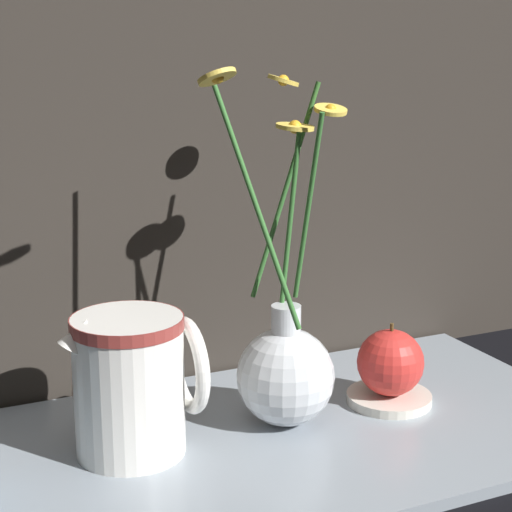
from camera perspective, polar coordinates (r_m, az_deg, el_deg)
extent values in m
plane|color=black|center=(0.87, -1.09, -12.88)|extent=(6.00, 6.00, 0.00)
cube|color=gray|center=(0.87, -1.10, -12.53)|extent=(0.76, 0.36, 0.01)
sphere|color=silver|center=(0.89, 1.98, -8.03)|extent=(0.10, 0.10, 0.10)
cylinder|color=silver|center=(0.87, 2.02, -4.53)|extent=(0.03, 0.03, 0.04)
cylinder|color=#336B2D|center=(0.79, -0.10, 3.68)|extent=(0.05, 0.10, 0.23)
cylinder|color=#EAC64C|center=(0.74, -2.61, 11.84)|extent=(0.05, 0.04, 0.02)
sphere|color=gold|center=(0.74, -2.61, 11.84)|extent=(0.01, 0.01, 0.01)
cylinder|color=#336B2D|center=(0.87, 1.93, 4.26)|extent=(0.07, 0.03, 0.22)
cylinder|color=#EAC64C|center=(0.89, 1.83, 11.63)|extent=(0.04, 0.04, 0.01)
sphere|color=gold|center=(0.89, 1.83, 11.63)|extent=(0.01, 0.01, 0.01)
cylinder|color=#336B2D|center=(0.85, 2.31, 2.57)|extent=(0.02, 0.02, 0.18)
cylinder|color=#EAC64C|center=(0.84, 2.61, 8.60)|extent=(0.05, 0.05, 0.01)
sphere|color=gold|center=(0.84, 2.61, 8.60)|extent=(0.01, 0.01, 0.01)
cylinder|color=#336B2D|center=(0.85, 3.49, 3.13)|extent=(0.01, 0.05, 0.19)
cylinder|color=#EAC64C|center=(0.85, 5.00, 9.69)|extent=(0.03, 0.03, 0.01)
sphere|color=gold|center=(0.85, 5.00, 9.69)|extent=(0.01, 0.01, 0.01)
cylinder|color=white|center=(0.83, -8.45, -8.54)|extent=(0.10, 0.10, 0.14)
cylinder|color=maroon|center=(0.81, -8.61, -4.45)|extent=(0.11, 0.11, 0.01)
torus|color=white|center=(0.84, -4.56, -7.26)|extent=(0.01, 0.10, 0.10)
cone|color=white|center=(0.80, -11.68, -5.11)|extent=(0.04, 0.03, 0.04)
cylinder|color=silver|center=(0.96, 8.86, -9.34)|extent=(0.09, 0.09, 0.01)
sphere|color=red|center=(0.95, 8.95, -7.03)|extent=(0.07, 0.07, 0.07)
cylinder|color=#4C3819|center=(0.93, 9.05, -4.70)|extent=(0.00, 0.00, 0.01)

